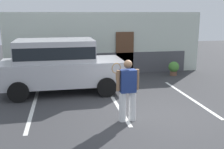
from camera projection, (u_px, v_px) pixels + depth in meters
ground_plane at (140, 117)px, 8.06m from camera, size 40.00×40.00×0.00m
parking_stripe_0 at (33, 107)px, 8.92m from camera, size 0.12×4.40×0.01m
parking_stripe_1 at (115, 102)px, 9.42m from camera, size 0.12×4.40×0.01m
parking_stripe_2 at (189, 97)px, 9.92m from camera, size 0.12×4.40×0.01m
house_frontage at (106, 45)px, 13.53m from camera, size 9.85×0.40×3.06m
parked_suv at (59, 63)px, 10.33m from camera, size 4.63×2.22×2.05m
tennis_player_man at (127, 90)px, 7.57m from camera, size 0.79×0.30×1.77m
potted_plant_by_porch at (174, 68)px, 13.30m from camera, size 0.52×0.52×0.69m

